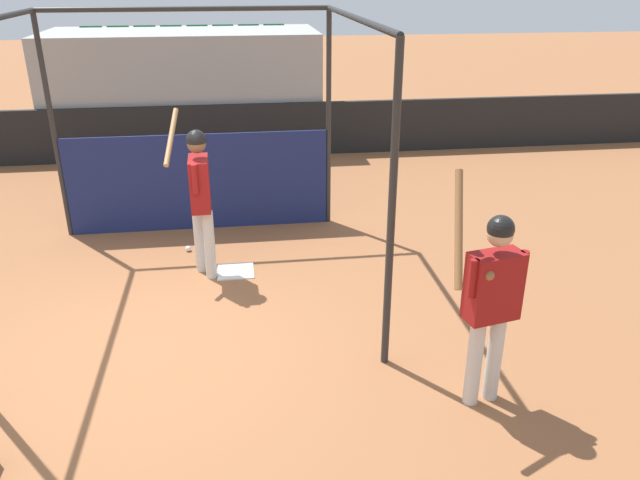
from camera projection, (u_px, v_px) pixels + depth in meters
name	position (u px, v px, depth m)	size (l,w,h in m)	color
ground_plane	(149.00, 346.00, 6.17)	(60.00, 60.00, 0.00)	#935B38
outfield_wall	(185.00, 133.00, 12.01)	(24.00, 0.12, 1.03)	black
bleacher_section	(186.00, 88.00, 12.90)	(5.40, 2.40, 2.31)	#9E9E99
batting_cage	(194.00, 154.00, 7.89)	(3.72, 3.69, 2.99)	#282828
home_plate	(236.00, 271.00, 7.67)	(0.44, 0.44, 0.02)	white
player_batter	(199.00, 189.00, 7.20)	(0.51, 0.91, 1.92)	silver
player_waiting	(491.00, 295.00, 4.99)	(0.73, 0.57, 2.04)	silver
baseball	(188.00, 249.00, 8.22)	(0.07, 0.07, 0.07)	white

